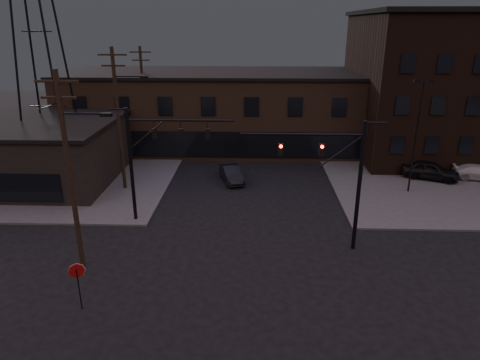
% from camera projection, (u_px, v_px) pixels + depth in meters
% --- Properties ---
extents(ground, '(140.00, 140.00, 0.00)m').
position_uv_depth(ground, '(247.00, 288.00, 22.47)').
color(ground, black).
rests_on(ground, ground).
extents(sidewalk_ne, '(30.00, 30.00, 0.15)m').
position_uv_depth(sidewalk_ne, '(473.00, 164.00, 42.38)').
color(sidewalk_ne, '#474744').
rests_on(sidewalk_ne, ground).
extents(sidewalk_nw, '(30.00, 30.00, 0.15)m').
position_uv_depth(sidewalk_nw, '(37.00, 159.00, 43.83)').
color(sidewalk_nw, '#474744').
rests_on(sidewalk_nw, ground).
extents(building_row, '(40.00, 12.00, 8.00)m').
position_uv_depth(building_row, '(252.00, 111.00, 47.40)').
color(building_row, '#4D3729').
rests_on(building_row, ground).
extents(building_right, '(22.00, 16.00, 14.00)m').
position_uv_depth(building_right, '(467.00, 87.00, 43.77)').
color(building_right, black).
rests_on(building_right, ground).
extents(building_left, '(16.00, 12.00, 5.00)m').
position_uv_depth(building_left, '(22.00, 153.00, 37.30)').
color(building_left, black).
rests_on(building_left, ground).
extents(traffic_signal_near, '(7.12, 0.24, 8.00)m').
position_uv_depth(traffic_signal_near, '(341.00, 173.00, 24.83)').
color(traffic_signal_near, black).
rests_on(traffic_signal_near, ground).
extents(traffic_signal_far, '(7.12, 0.24, 8.00)m').
position_uv_depth(traffic_signal_far, '(149.00, 152.00, 28.49)').
color(traffic_signal_far, black).
rests_on(traffic_signal_far, ground).
extents(stop_sign, '(0.72, 0.33, 2.48)m').
position_uv_depth(stop_sign, '(77.00, 276.00, 20.24)').
color(stop_sign, black).
rests_on(stop_sign, ground).
extents(utility_pole_near, '(3.70, 0.28, 11.00)m').
position_uv_depth(utility_pole_near, '(70.00, 168.00, 22.65)').
color(utility_pole_near, black).
rests_on(utility_pole_near, ground).
extents(utility_pole_mid, '(3.70, 0.28, 11.50)m').
position_uv_depth(utility_pole_mid, '(119.00, 117.00, 33.87)').
color(utility_pole_mid, black).
rests_on(utility_pole_mid, ground).
extents(utility_pole_far, '(2.20, 0.28, 11.00)m').
position_uv_depth(utility_pole_far, '(144.00, 97.00, 45.29)').
color(utility_pole_far, black).
rests_on(utility_pole_far, ground).
extents(transmission_tower, '(7.00, 7.00, 25.00)m').
position_uv_depth(transmission_tower, '(37.00, 31.00, 35.69)').
color(transmission_tower, black).
rests_on(transmission_tower, ground).
extents(lot_light_a, '(1.50, 0.28, 9.14)m').
position_uv_depth(lot_light_a, '(417.00, 127.00, 33.30)').
color(lot_light_a, black).
rests_on(lot_light_a, ground).
extents(lot_light_b, '(1.50, 0.28, 9.14)m').
position_uv_depth(lot_light_b, '(466.00, 115.00, 37.80)').
color(lot_light_b, black).
rests_on(lot_light_b, ground).
extents(parked_car_lot_a, '(5.12, 3.63, 1.62)m').
position_uv_depth(parked_car_lot_a, '(430.00, 170.00, 37.69)').
color(parked_car_lot_a, black).
rests_on(parked_car_lot_a, sidewalk_ne).
extents(parked_car_lot_b, '(4.68, 2.68, 1.28)m').
position_uv_depth(parked_car_lot_b, '(479.00, 172.00, 37.62)').
color(parked_car_lot_b, silver).
rests_on(parked_car_lot_b, sidewalk_ne).
extents(car_crossing, '(2.56, 4.39, 1.37)m').
position_uv_depth(car_crossing, '(231.00, 174.00, 37.57)').
color(car_crossing, black).
rests_on(car_crossing, ground).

